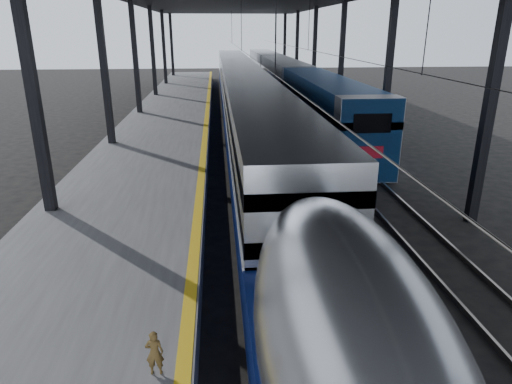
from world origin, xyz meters
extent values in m
plane|color=black|center=(0.00, 0.00, 0.00)|extent=(160.00, 160.00, 0.00)
cube|color=#4C4C4F|center=(-3.50, 20.00, 0.50)|extent=(6.00, 80.00, 1.00)
cube|color=gold|center=(-0.70, 20.00, 1.00)|extent=(0.30, 80.00, 0.01)
cube|color=slate|center=(1.28, 20.00, 0.08)|extent=(0.08, 80.00, 0.16)
cube|color=slate|center=(2.72, 20.00, 0.08)|extent=(0.08, 80.00, 0.16)
cube|color=slate|center=(6.28, 20.00, 0.08)|extent=(0.08, 80.00, 0.16)
cube|color=slate|center=(7.72, 20.00, 0.08)|extent=(0.08, 80.00, 0.16)
cube|color=black|center=(-5.80, 5.00, 4.50)|extent=(0.35, 0.35, 9.00)
cube|color=black|center=(9.60, 5.00, 4.50)|extent=(0.35, 0.35, 9.00)
cube|color=black|center=(-5.80, 15.00, 4.50)|extent=(0.35, 0.35, 9.00)
cube|color=black|center=(9.60, 15.00, 4.50)|extent=(0.35, 0.35, 9.00)
cube|color=black|center=(-5.80, 25.00, 4.50)|extent=(0.35, 0.35, 9.00)
cube|color=black|center=(9.60, 25.00, 4.50)|extent=(0.35, 0.35, 9.00)
cube|color=black|center=(-5.80, 35.00, 4.50)|extent=(0.35, 0.35, 9.00)
cube|color=black|center=(9.60, 35.00, 4.50)|extent=(0.35, 0.35, 9.00)
cube|color=black|center=(-5.80, 45.00, 4.50)|extent=(0.35, 0.35, 9.00)
cube|color=black|center=(9.60, 45.00, 4.50)|extent=(0.35, 0.35, 9.00)
cube|color=black|center=(-5.80, 55.00, 4.50)|extent=(0.35, 0.35, 9.00)
cube|color=black|center=(9.60, 55.00, 4.50)|extent=(0.35, 0.35, 9.00)
cylinder|color=slate|center=(2.00, 20.00, 5.50)|extent=(0.03, 74.00, 0.03)
cylinder|color=slate|center=(7.00, 20.00, 5.50)|extent=(0.03, 74.00, 0.03)
cube|color=#AAACB1|center=(2.00, 27.19, 2.28)|extent=(2.87, 57.00, 3.96)
cube|color=navy|center=(2.00, 25.69, 1.04)|extent=(2.95, 62.00, 1.53)
cube|color=silver|center=(2.00, 27.19, 1.83)|extent=(2.97, 57.00, 0.10)
cube|color=black|center=(2.00, 27.19, 3.42)|extent=(2.91, 57.00, 0.42)
cube|color=black|center=(2.00, 27.19, 2.28)|extent=(2.91, 57.00, 0.42)
ellipsoid|color=#AAACB1|center=(2.00, -4.31, 2.13)|extent=(2.87, 8.40, 3.96)
cube|color=black|center=(2.00, 17.69, 0.20)|extent=(2.18, 2.60, 0.40)
cube|color=navy|center=(7.00, 18.49, 2.07)|extent=(2.89, 18.00, 3.92)
cube|color=#989AA0|center=(7.00, 10.09, 2.07)|extent=(2.94, 1.20, 3.98)
cube|color=black|center=(7.00, 9.47, 2.94)|extent=(1.76, 0.06, 0.88)
cube|color=#A20C1C|center=(7.00, 9.47, 1.60)|extent=(1.24, 0.06, 0.57)
cube|color=#989AA0|center=(7.00, 37.49, 2.07)|extent=(2.89, 18.00, 3.92)
cube|color=#989AA0|center=(7.00, 56.49, 2.07)|extent=(2.89, 18.00, 3.92)
cube|color=black|center=(7.00, 12.49, 0.18)|extent=(2.27, 2.40, 0.36)
cube|color=black|center=(7.00, 34.49, 0.18)|extent=(2.27, 2.40, 0.36)
imported|color=#4A3818|center=(-1.19, -3.48, 1.45)|extent=(0.33, 0.22, 0.90)
camera|label=1|loc=(0.05, -10.33, 6.90)|focal=32.00mm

